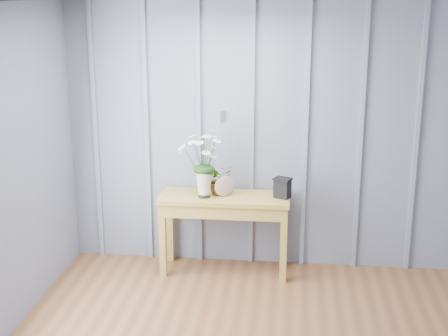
# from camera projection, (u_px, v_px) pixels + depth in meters

# --- Properties ---
(room_shell) EXTENTS (4.00, 4.50, 2.50)m
(room_shell) POSITION_uv_depth(u_px,v_px,m) (276.00, 77.00, 4.33)
(room_shell) COLOR gray
(room_shell) RESTS_ON ground
(sideboard) EXTENTS (1.20, 0.45, 0.75)m
(sideboard) POSITION_uv_depth(u_px,v_px,m) (225.00, 207.00, 5.78)
(sideboard) COLOR #A78836
(sideboard) RESTS_ON ground
(daisy_vase) EXTENTS (0.48, 0.37, 0.68)m
(daisy_vase) POSITION_uv_depth(u_px,v_px,m) (204.00, 152.00, 5.60)
(daisy_vase) COLOR black
(daisy_vase) RESTS_ON sideboard
(spider_plant) EXTENTS (0.32, 0.31, 0.27)m
(spider_plant) POSITION_uv_depth(u_px,v_px,m) (219.00, 180.00, 5.78)
(spider_plant) COLOR black
(spider_plant) RESTS_ON sideboard
(felt_disc_vessel) EXTENTS (0.20, 0.14, 0.19)m
(felt_disc_vessel) POSITION_uv_depth(u_px,v_px,m) (224.00, 186.00, 5.71)
(felt_disc_vessel) COLOR #834251
(felt_disc_vessel) RESTS_ON sideboard
(carved_box) EXTENTS (0.19, 0.17, 0.19)m
(carved_box) POSITION_uv_depth(u_px,v_px,m) (282.00, 188.00, 5.67)
(carved_box) COLOR black
(carved_box) RESTS_ON sideboard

